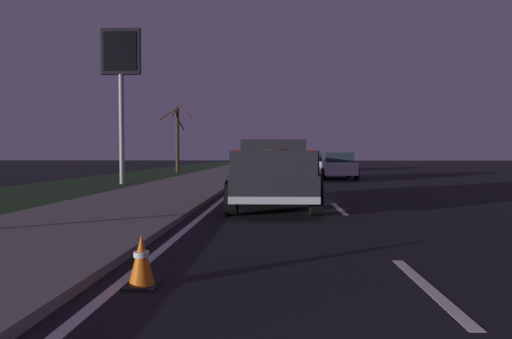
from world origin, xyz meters
The scene contains 12 objects.
ground centered at (27.00, 0.00, 0.00)m, with size 144.00×144.00×0.00m, color black.
sidewalk_shoulder centered at (27.00, 5.70, 0.06)m, with size 108.00×4.00×0.12m, color slate.
grass_verge centered at (27.00, 10.70, 0.00)m, with size 108.00×6.00×0.01m, color #1E3819.
lane_markings centered at (28.91, 2.55, 0.00)m, with size 108.00×3.54×0.01m.
pickup_truck centered at (11.52, 1.75, 0.98)m, with size 5.45×2.34×1.87m.
sedan_silver centered at (35.41, 1.86, 0.78)m, with size 4.44×2.08×1.54m.
sedan_blue centered at (39.23, -1.64, 0.78)m, with size 4.41×2.04×1.54m.
sedan_white centered at (25.40, -1.89, 0.78)m, with size 4.42×2.06×1.54m.
sedan_red centered at (21.67, 1.92, 0.78)m, with size 4.43×2.07×1.54m.
gas_price_sign centered at (20.25, 9.18, 5.66)m, with size 0.27×1.90×7.49m.
bare_tree_far centered at (34.62, 9.77, 2.86)m, with size 0.80×2.68×5.63m.
traffic_cone_near centered at (4.01, 3.12, 0.28)m, with size 0.36×0.36×0.58m.
Camera 1 is at (-0.67, 1.64, 1.45)m, focal length 30.75 mm.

